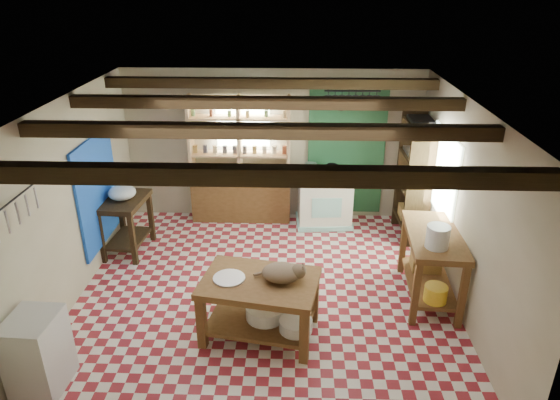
{
  "coord_description": "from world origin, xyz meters",
  "views": [
    {
      "loc": [
        0.39,
        -5.64,
        3.95
      ],
      "look_at": [
        0.19,
        0.3,
        1.27
      ],
      "focal_mm": 32.0,
      "sensor_mm": 36.0,
      "label": 1
    }
  ],
  "objects_px": {
    "stove": "(325,201)",
    "right_counter": "(430,266)",
    "cat": "(282,273)",
    "prep_table": "(127,225)",
    "white_cabinet": "(38,353)",
    "work_table": "(260,307)"
  },
  "relations": [
    {
      "from": "stove",
      "to": "right_counter",
      "type": "height_order",
      "value": "right_counter"
    },
    {
      "from": "cat",
      "to": "stove",
      "type": "bearing_deg",
      "value": 77.84
    },
    {
      "from": "stove",
      "to": "right_counter",
      "type": "distance_m",
      "value": 2.48
    },
    {
      "from": "prep_table",
      "to": "right_counter",
      "type": "xyz_separation_m",
      "value": [
        4.38,
        -1.09,
        0.04
      ]
    },
    {
      "from": "prep_table",
      "to": "white_cabinet",
      "type": "height_order",
      "value": "prep_table"
    },
    {
      "from": "work_table",
      "to": "stove",
      "type": "xyz_separation_m",
      "value": [
        0.9,
        2.95,
        0.06
      ]
    },
    {
      "from": "work_table",
      "to": "prep_table",
      "type": "height_order",
      "value": "prep_table"
    },
    {
      "from": "prep_table",
      "to": "cat",
      "type": "xyz_separation_m",
      "value": [
        2.45,
        -1.91,
        0.41
      ]
    },
    {
      "from": "stove",
      "to": "prep_table",
      "type": "height_order",
      "value": "prep_table"
    },
    {
      "from": "prep_table",
      "to": "cat",
      "type": "relative_size",
      "value": 1.95
    },
    {
      "from": "white_cabinet",
      "to": "right_counter",
      "type": "height_order",
      "value": "right_counter"
    },
    {
      "from": "work_table",
      "to": "cat",
      "type": "distance_m",
      "value": 0.54
    },
    {
      "from": "white_cabinet",
      "to": "right_counter",
      "type": "distance_m",
      "value": 4.73
    },
    {
      "from": "work_table",
      "to": "white_cabinet",
      "type": "relative_size",
      "value": 1.55
    },
    {
      "from": "right_counter",
      "to": "cat",
      "type": "distance_m",
      "value": 2.13
    },
    {
      "from": "stove",
      "to": "white_cabinet",
      "type": "bearing_deg",
      "value": -132.78
    },
    {
      "from": "right_counter",
      "to": "cat",
      "type": "relative_size",
      "value": 2.94
    },
    {
      "from": "prep_table",
      "to": "cat",
      "type": "bearing_deg",
      "value": -33.36
    },
    {
      "from": "stove",
      "to": "cat",
      "type": "distance_m",
      "value": 3.04
    },
    {
      "from": "stove",
      "to": "right_counter",
      "type": "bearing_deg",
      "value": -62.83
    },
    {
      "from": "stove",
      "to": "white_cabinet",
      "type": "height_order",
      "value": "stove"
    },
    {
      "from": "white_cabinet",
      "to": "right_counter",
      "type": "xyz_separation_m",
      "value": [
        4.4,
        1.75,
        0.05
      ]
    }
  ]
}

